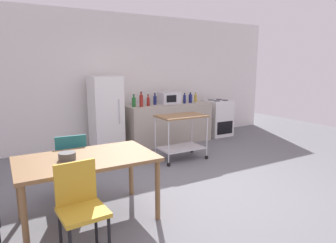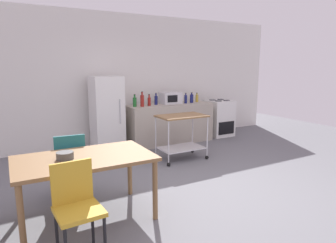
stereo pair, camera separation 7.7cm
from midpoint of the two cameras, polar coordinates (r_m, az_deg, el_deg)
name	(u,v)px [view 1 (the left image)]	position (r m, az deg, el deg)	size (l,w,h in m)	color
ground_plane	(205,190)	(4.39, 6.65, -12.97)	(12.00, 12.00, 0.00)	slate
back_wall	(121,80)	(6.86, -9.33, 7.97)	(8.40, 0.12, 2.90)	silver
kitchen_counter	(169,123)	(6.82, -0.19, -0.37)	(2.00, 0.64, 0.90)	#A89E8E
dining_table	(87,164)	(3.48, -15.99, -7.89)	(1.50, 0.90, 0.75)	brown
chair_mustard	(80,204)	(2.90, -17.29, -15.02)	(0.42, 0.42, 0.89)	gold
chair_teal	(71,162)	(4.13, -18.77, -7.34)	(0.42, 0.42, 0.89)	#1E666B
stove_oven	(217,118)	(7.65, 9.22, 0.70)	(0.60, 0.61, 0.92)	white
refrigerator	(106,114)	(6.28, -12.22, 1.44)	(0.60, 0.63, 1.55)	white
kitchen_cart	(181,130)	(5.57, 2.17, -1.59)	(0.91, 0.57, 0.85)	brown
bottle_olive_oil	(134,102)	(6.34, -6.96, 3.80)	(0.08, 0.08, 0.27)	#1E6628
bottle_soy_sauce	(141,101)	(6.33, -5.53, 4.05)	(0.08, 0.08, 0.32)	maroon
bottle_hot_sauce	(148,101)	(6.47, -4.18, 3.92)	(0.07, 0.07, 0.25)	maroon
bottle_sparkling_water	(155,100)	(6.65, -2.87, 4.17)	(0.07, 0.07, 0.26)	navy
microwave	(169,98)	(6.84, -0.09, 4.57)	(0.46, 0.35, 0.26)	silver
bottle_sesame_oil	(185,99)	(6.91, 2.89, 4.38)	(0.06, 0.06, 0.24)	navy
bottle_wine	(190,98)	(7.02, 4.03, 4.49)	(0.08, 0.08, 0.24)	navy
bottle_soda	(196,98)	(7.21, 5.03, 4.52)	(0.07, 0.07, 0.22)	gold
fruit_bowl	(67,156)	(3.43, -19.50, -6.30)	(0.18, 0.18, 0.08)	#4C4C4C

